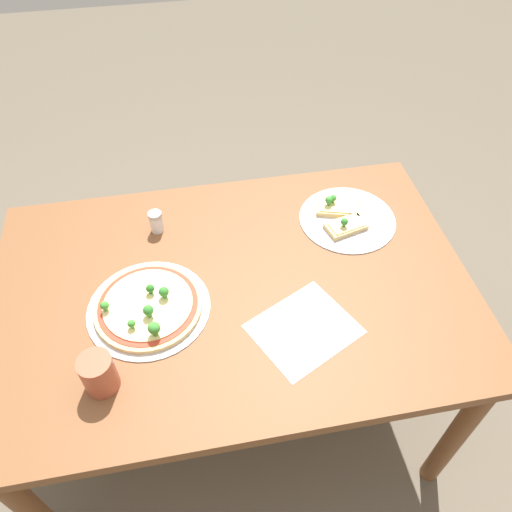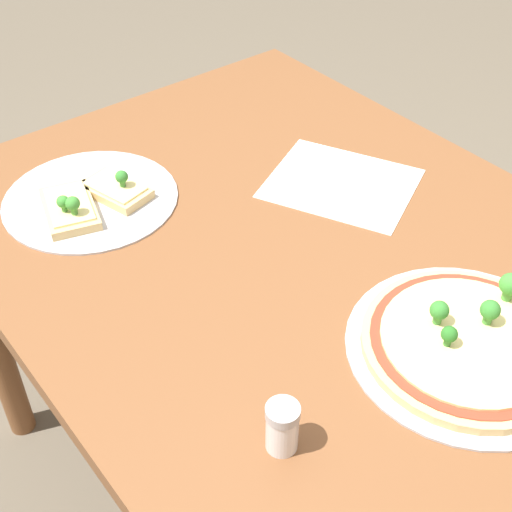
{
  "view_description": "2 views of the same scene",
  "coord_description": "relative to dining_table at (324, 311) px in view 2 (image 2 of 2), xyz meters",
  "views": [
    {
      "loc": [
        0.1,
        0.89,
        1.84
      ],
      "look_at": [
        -0.08,
        -0.08,
        0.75
      ],
      "focal_mm": 35.0,
      "sensor_mm": 36.0,
      "label": 1
    },
    {
      "loc": [
        0.58,
        -0.6,
        1.47
      ],
      "look_at": [
        -0.08,
        -0.08,
        0.75
      ],
      "focal_mm": 50.0,
      "sensor_mm": 36.0,
      "label": 2
    }
  ],
  "objects": [
    {
      "name": "pizza_tray_whole",
      "position": [
        0.24,
        0.04,
        0.1
      ],
      "size": [
        0.34,
        0.34,
        0.07
      ],
      "color": "#B7B7BC",
      "rests_on": "dining_table"
    },
    {
      "name": "dining_table",
      "position": [
        0.0,
        0.0,
        0.0
      ],
      "size": [
        1.36,
        0.9,
        0.73
      ],
      "color": "brown",
      "rests_on": "ground_plane"
    },
    {
      "name": "paper_menu",
      "position": [
        -0.16,
        0.18,
        0.09
      ],
      "size": [
        0.32,
        0.3,
        0.0
      ],
      "primitive_type": "cube",
      "rotation": [
        0.0,
        0.0,
        0.46
      ],
      "color": "white",
      "rests_on": "dining_table"
    },
    {
      "name": "condiment_shaker",
      "position": [
        0.2,
        -0.26,
        0.12
      ],
      "size": [
        0.04,
        0.04,
        0.07
      ],
      "color": "silver",
      "rests_on": "dining_table"
    },
    {
      "name": "pizza_tray_slice",
      "position": [
        -0.39,
        -0.2,
        0.09
      ],
      "size": [
        0.31,
        0.31,
        0.06
      ],
      "color": "#B7B7BC",
      "rests_on": "dining_table"
    }
  ]
}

